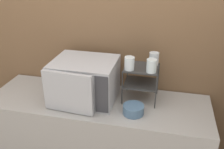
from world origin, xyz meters
TOP-DOWN VIEW (x-y plane):
  - wall_back at (0.00, 0.63)m, footprint 8.00×0.06m
  - counter at (0.00, 0.30)m, footprint 1.81×0.59m
  - microwave at (-0.11, 0.30)m, footprint 0.50×0.46m
  - dish_rack at (0.34, 0.40)m, footprint 0.27×0.24m
  - glass_front_left at (0.25, 0.33)m, footprint 0.08×0.08m
  - glass_back_right at (0.42, 0.47)m, footprint 0.08×0.08m
  - glass_front_right at (0.42, 0.33)m, footprint 0.08×0.08m
  - bowl at (0.32, 0.18)m, footprint 0.16×0.16m

SIDE VIEW (x-z plane):
  - counter at x=0.00m, z-range 0.00..0.89m
  - bowl at x=0.32m, z-range 0.89..0.96m
  - microwave at x=-0.11m, z-range 0.89..1.22m
  - dish_rack at x=0.34m, z-range 0.95..1.24m
  - glass_front_left at x=0.25m, z-range 1.18..1.28m
  - glass_back_right at x=0.42m, z-range 1.18..1.28m
  - glass_front_right at x=0.42m, z-range 1.18..1.28m
  - wall_back at x=0.00m, z-range 0.00..2.60m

